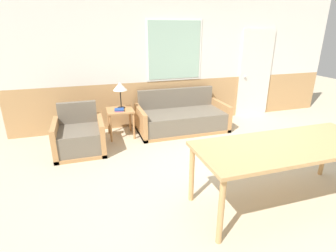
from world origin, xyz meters
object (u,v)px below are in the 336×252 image
(couch, at_px, (182,119))
(side_table, at_px, (120,115))
(table_lamp, at_px, (120,87))
(armchair, at_px, (80,138))
(dining_table, at_px, (288,150))

(couch, xyz_separation_m, side_table, (-1.24, 0.04, 0.20))
(couch, bearing_deg, table_lamp, 174.12)
(couch, bearing_deg, armchair, -167.59)
(couch, relative_size, table_lamp, 3.59)
(couch, relative_size, dining_table, 0.84)
(table_lamp, xyz_separation_m, dining_table, (1.49, -2.76, -0.25))
(armchair, relative_size, table_lamp, 1.61)
(couch, height_order, side_table, couch)
(couch, xyz_separation_m, armchair, (-2.00, -0.44, 0.01))
(couch, relative_size, armchair, 2.23)
(side_table, bearing_deg, table_lamp, 66.31)
(table_lamp, height_order, dining_table, table_lamp)
(side_table, bearing_deg, couch, -1.76)
(side_table, height_order, table_lamp, table_lamp)
(side_table, xyz_separation_m, dining_table, (1.53, -2.68, 0.26))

